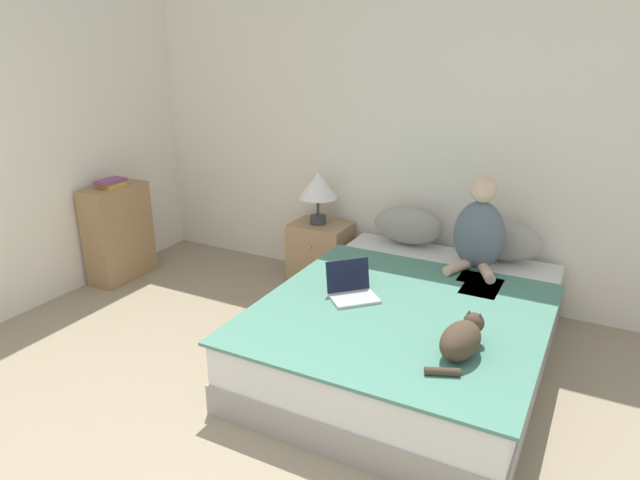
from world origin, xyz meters
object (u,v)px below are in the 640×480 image
Objects in this scene: pillow_near at (408,225)px; pillow_far at (503,240)px; nightstand at (320,252)px; laptop_open at (352,290)px; bookshelf at (118,233)px; table_lamp at (318,187)px; book_stack_top at (111,183)px; person_sitting at (479,231)px; cat_tabby at (462,339)px; bed at (410,330)px.

pillow_far is (0.72, 0.00, 0.00)m from pillow_near.
laptop_open is at bearing -53.52° from nightstand.
bookshelf reaches higher than pillow_near.
pillow_far reaches higher than nightstand.
table_lamp is (-0.02, -0.00, 0.57)m from nightstand.
pillow_far is 1.09× the size of nightstand.
nightstand is 1.72m from bookshelf.
laptop_open is at bearing -52.85° from table_lamp.
bookshelf is 3.47× the size of book_stack_top.
person_sitting is 0.81× the size of bookshelf.
nightstand is 1.82m from book_stack_top.
cat_tabby is 0.97× the size of nightstand.
laptop_open is 0.74× the size of nightstand.
person_sitting is 1.22m from cat_tabby.
table_lamp is 1.70m from book_stack_top.
person_sitting is 1.49× the size of table_lamp.
nightstand is at bearing 0.98° from table_lamp.
bed is at bearing -2.67° from book_stack_top.
bookshelf reaches higher than pillow_far.
laptop_open is (-0.78, 0.36, -0.05)m from cat_tabby.
table_lamp reaches higher than pillow_far.
bed is at bearing -38.04° from table_lamp.
book_stack_top reaches higher than cat_tabby.
bed is 4.37× the size of cat_tabby.
bed is 2.62× the size of bookshelf.
laptop_open is (-0.33, -0.17, 0.27)m from bed.
person_sitting is at bearing 10.35° from bookshelf.
laptop_open is 2.34m from bookshelf.
cat_tabby is (0.44, -0.53, 0.32)m from bed.
person_sitting is 1.31× the size of nightstand.
person_sitting is 1.45m from nightstand.
bed is 0.76m from cat_tabby.
book_stack_top is (-1.52, -0.76, 0.02)m from table_lamp.
person_sitting is 2.96m from bookshelf.
pillow_far is at bearing 12.14° from laptop_open.
pillow_near is at bearing 3.09° from table_lamp.
bookshelf is (-1.54, -0.75, 0.15)m from nightstand.
table_lamp is 1.89× the size of book_stack_top.
bed is 1.42m from nightstand.
pillow_near is 0.68× the size of bookshelf.
laptop_open is at bearing -122.45° from pillow_far.
book_stack_top is (-3.02, -0.80, 0.25)m from pillow_far.
bookshelf is at bearing -160.86° from pillow_near.
book_stack_top is at bearing -160.71° from pillow_near.
pillow_near is 1.24× the size of table_lamp.
pillow_far is at bearing 14.91° from book_stack_top.
pillow_far is at bearing 14.79° from bookshelf.
person_sitting reaches higher than pillow_near.
cat_tabby reaches higher than bed.
laptop_open is 2.37m from book_stack_top.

